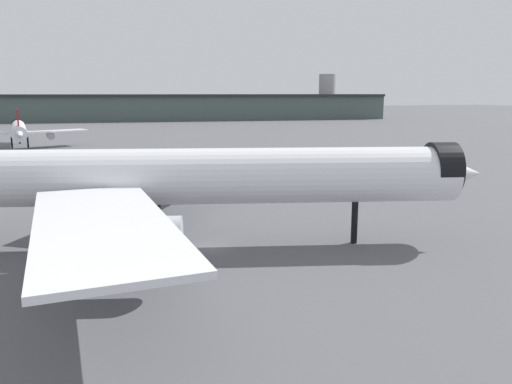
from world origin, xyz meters
TOP-DOWN VIEW (x-y plane):
  - ground at (0.00, 0.00)m, footprint 900.00×900.00m
  - airliner_near_gate at (-2.49, 1.19)m, footprint 58.16×52.11m
  - airliner_far_taxiway at (-26.46, 103.26)m, footprint 35.07×38.65m
  - terminal_building at (40.79, 225.72)m, footprint 230.82×57.29m
  - service_truck_front at (-12.50, 35.12)m, footprint 5.89×4.82m
  - baggage_tug_wing at (18.78, 29.27)m, footprint 3.53×3.25m
  - traffic_cone_near_nose at (-20.26, 31.07)m, footprint 0.60×0.60m

SIDE VIEW (x-z plane):
  - ground at x=0.00m, z-range 0.00..0.00m
  - traffic_cone_near_nose at x=-20.26m, z-range 0.00..0.75m
  - baggage_tug_wing at x=18.78m, z-range 0.05..1.90m
  - service_truck_front at x=-12.50m, z-range 0.09..3.09m
  - airliner_far_taxiway at x=-26.46m, z-range -0.64..10.13m
  - airliner_near_gate at x=-2.49m, z-range -0.92..14.44m
  - terminal_building at x=40.79m, z-range -5.37..19.50m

